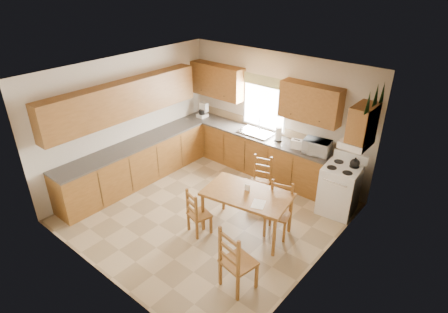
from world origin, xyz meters
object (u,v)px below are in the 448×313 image
Objects in this scene: stove at (339,190)px; chair_far_right at (260,180)px; chair_near_left at (199,212)px; microwave at (317,147)px; dining_table at (247,212)px; chair_far_left at (278,211)px; chair_near_right at (239,258)px.

chair_far_right is at bearing -159.57° from stove.
microwave is at bearing -94.38° from chair_near_left.
dining_table is 0.55m from chair_far_left.
chair_far_right reaches higher than dining_table.
chair_far_right reaches higher than chair_near_left.
chair_near_left is at bearing -12.98° from chair_near_right.
chair_near_left reaches higher than dining_table.
chair_near_right is (0.39, -3.00, -0.53)m from microwave.
dining_table is (-0.30, -1.88, -0.67)m from microwave.
dining_table is at bearing -166.20° from chair_far_left.
microwave is 0.33× the size of dining_table.
chair_far_left is at bearing -54.47° from chair_far_right.
stove is at bearing 9.46° from chair_far_right.
microwave is 1.31m from chair_far_right.
chair_near_left is (-1.60, -2.16, -0.04)m from stove.
chair_far_right is (-0.38, 0.94, 0.07)m from dining_table.
stove is 1.88m from dining_table.
stove is 2.69m from chair_near_left.
chair_near_right reaches higher than stove.
stove is 1.43m from chair_far_left.
microwave reaches higher than chair_near_left.
chair_near_right is (1.31, -0.57, 0.10)m from chair_near_left.
stove reaches higher than chair_near_left.
dining_table is 1.51× the size of chair_far_left.
stove is at bearing 52.32° from chair_far_left.
stove is at bearing -110.27° from chair_near_left.
microwave is 0.56× the size of chair_near_left.
chair_near_left is at bearing -147.76° from dining_table.
microwave is 1.71m from chair_far_left.
chair_near_right is 1.15× the size of chair_far_right.
chair_near_right is 2.33m from chair_far_right.
chair_near_left is (-0.92, -2.44, -0.63)m from microwave.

